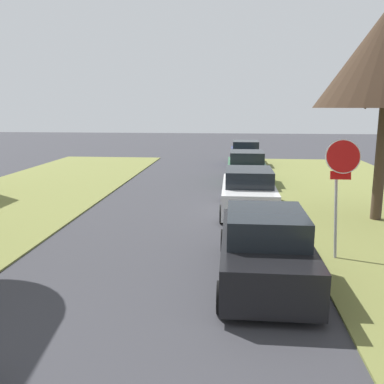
% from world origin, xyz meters
% --- Properties ---
extents(stop_sign_far, '(0.81, 0.69, 2.92)m').
position_xyz_m(stop_sign_far, '(4.19, 9.90, 2.15)').
color(stop_sign_far, '#9EA0A5').
rests_on(stop_sign_far, grass_verge_right).
extents(parked_sedan_black, '(1.95, 4.41, 1.57)m').
position_xyz_m(parked_sedan_black, '(2.34, 8.49, 0.72)').
color(parked_sedan_black, black).
rests_on(parked_sedan_black, ground).
extents(parked_sedan_white, '(1.95, 4.41, 1.57)m').
position_xyz_m(parked_sedan_white, '(2.22, 14.52, 0.72)').
color(parked_sedan_white, white).
rests_on(parked_sedan_white, ground).
extents(parked_sedan_green, '(1.95, 4.41, 1.57)m').
position_xyz_m(parked_sedan_green, '(2.34, 20.51, 0.72)').
color(parked_sedan_green, '#28663D').
rests_on(parked_sedan_green, ground).
extents(parked_sedan_navy, '(1.95, 4.41, 1.57)m').
position_xyz_m(parked_sedan_navy, '(2.47, 26.95, 0.72)').
color(parked_sedan_navy, navy).
rests_on(parked_sedan_navy, ground).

